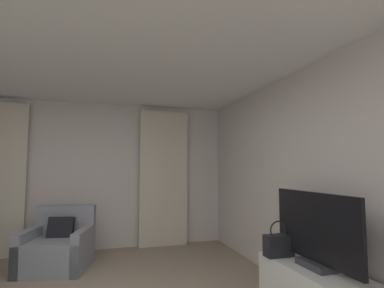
# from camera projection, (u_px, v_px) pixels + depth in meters

# --- Properties ---
(wall_window) EXTENTS (5.12, 0.06, 2.60)m
(wall_window) POSITION_uv_depth(u_px,v_px,m) (86.00, 175.00, 5.23)
(wall_window) COLOR silver
(wall_window) RESTS_ON ground
(wall_right) EXTENTS (0.06, 6.12, 2.60)m
(wall_right) POSITION_uv_depth(u_px,v_px,m) (327.00, 180.00, 3.06)
(wall_right) COLOR silver
(wall_right) RESTS_ON ground
(ceiling) EXTENTS (5.12, 6.12, 0.06)m
(ceiling) POSITION_uv_depth(u_px,v_px,m) (70.00, 23.00, 2.44)
(ceiling) COLOR white
(ceiling) RESTS_ON wall_left
(curtain_right_panel) EXTENTS (0.90, 0.06, 2.50)m
(curtain_right_panel) POSITION_uv_depth(u_px,v_px,m) (164.00, 178.00, 5.50)
(curtain_right_panel) COLOR beige
(curtain_right_panel) RESTS_ON ground
(armchair) EXTENTS (1.03, 1.00, 0.85)m
(armchair) POSITION_uv_depth(u_px,v_px,m) (58.00, 248.00, 4.20)
(armchair) COLOR gray
(armchair) RESTS_ON ground
(tv_flatscreen) EXTENTS (0.20, 1.10, 0.70)m
(tv_flatscreen) POSITION_uv_depth(u_px,v_px,m) (315.00, 232.00, 2.74)
(tv_flatscreen) COLOR #333338
(tv_flatscreen) RESTS_ON tv_console
(handbag_primary) EXTENTS (0.30, 0.14, 0.37)m
(handbag_primary) POSITION_uv_depth(u_px,v_px,m) (278.00, 245.00, 3.09)
(handbag_primary) COLOR black
(handbag_primary) RESTS_ON tv_console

